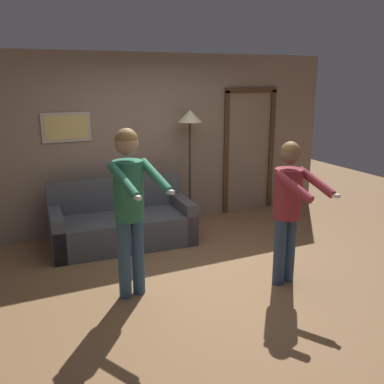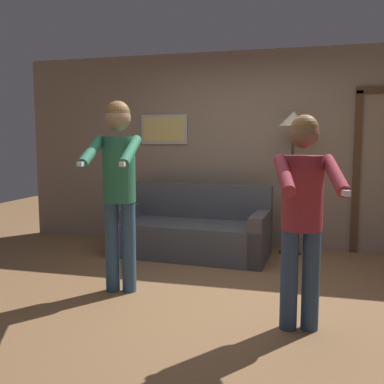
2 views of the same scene
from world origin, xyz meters
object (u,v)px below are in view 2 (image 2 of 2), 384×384
at_px(couch, 192,233).
at_px(person_standing_left, 119,177).
at_px(person_standing_right, 303,204).
at_px(torchiere_lamp, 293,133).

xyz_separation_m(couch, person_standing_left, (-0.31, -1.47, 0.81)).
bearing_deg(person_standing_right, person_standing_left, 165.23).
bearing_deg(person_standing_left, couch, 77.95).
xyz_separation_m(torchiere_lamp, person_standing_right, (0.12, -2.27, -0.55)).
distance_m(couch, person_standing_right, 2.42).
relative_size(person_standing_left, person_standing_right, 1.11).
bearing_deg(torchiere_lamp, person_standing_left, -129.54).
bearing_deg(person_standing_left, person_standing_right, -14.77).
height_order(torchiere_lamp, person_standing_left, torchiere_lamp).
bearing_deg(couch, person_standing_right, -55.19).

